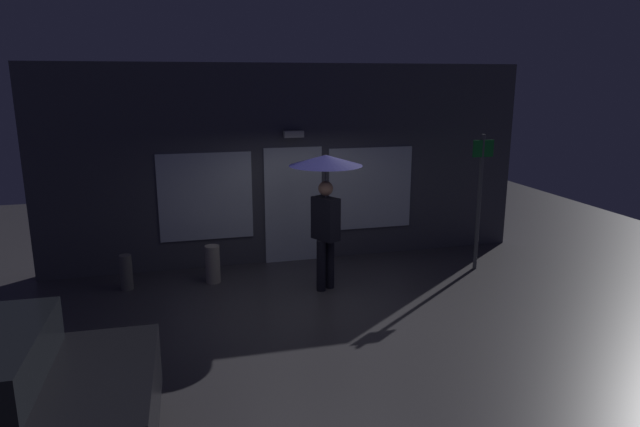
{
  "coord_description": "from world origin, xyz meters",
  "views": [
    {
      "loc": [
        -2.15,
        -7.94,
        3.44
      ],
      "look_at": [
        0.09,
        0.56,
        1.31
      ],
      "focal_mm": 31.37,
      "sensor_mm": 36.0,
      "label": 1
    }
  ],
  "objects_px": {
    "person_with_umbrella": "(326,185)",
    "sidewalk_bollard": "(213,264)",
    "street_sign_post": "(480,194)",
    "sidewalk_bollard_2": "(126,272)"
  },
  "relations": [
    {
      "from": "street_sign_post",
      "to": "sidewalk_bollard",
      "type": "xyz_separation_m",
      "value": [
        -4.75,
        0.51,
        -1.08
      ]
    },
    {
      "from": "sidewalk_bollard",
      "to": "sidewalk_bollard_2",
      "type": "xyz_separation_m",
      "value": [
        -1.42,
        0.03,
        -0.03
      ]
    },
    {
      "from": "person_with_umbrella",
      "to": "sidewalk_bollard",
      "type": "distance_m",
      "value": 2.44
    },
    {
      "from": "sidewalk_bollard",
      "to": "sidewalk_bollard_2",
      "type": "bearing_deg",
      "value": 178.82
    },
    {
      "from": "sidewalk_bollard_2",
      "to": "street_sign_post",
      "type": "bearing_deg",
      "value": -5.03
    },
    {
      "from": "street_sign_post",
      "to": "sidewalk_bollard",
      "type": "bearing_deg",
      "value": 173.83
    },
    {
      "from": "sidewalk_bollard",
      "to": "street_sign_post",
      "type": "bearing_deg",
      "value": -6.17
    },
    {
      "from": "street_sign_post",
      "to": "sidewalk_bollard",
      "type": "distance_m",
      "value": 4.9
    },
    {
      "from": "person_with_umbrella",
      "to": "sidewalk_bollard",
      "type": "xyz_separation_m",
      "value": [
        -1.79,
        0.8,
        -1.44
      ]
    },
    {
      "from": "person_with_umbrella",
      "to": "sidewalk_bollard",
      "type": "height_order",
      "value": "person_with_umbrella"
    }
  ]
}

